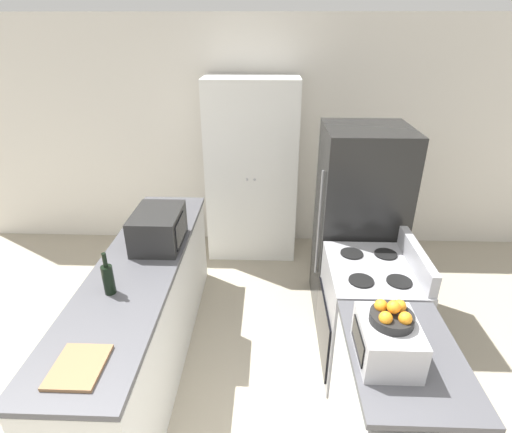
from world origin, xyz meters
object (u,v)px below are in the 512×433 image
Objects in this scene: stove at (367,316)px; toaster_oven at (387,341)px; wine_bottle at (108,279)px; microwave at (158,228)px; pantry_cabinet at (252,171)px; fruit_bowl at (392,315)px; refrigerator at (357,224)px.

stove is 2.94× the size of toaster_oven.
microwave is at bearing 76.12° from wine_bottle.
wine_bottle is at bearing 162.99° from toaster_oven.
wine_bottle reaches higher than microwave.
pantry_cabinet reaches higher than wine_bottle.
toaster_oven is at bearing -72.83° from pantry_cabinet.
microwave reaches higher than toaster_oven.
microwave is 1.87m from fruit_bowl.
stove is 2.20× the size of microwave.
toaster_oven is (-0.15, -0.86, 0.56)m from stove.
stove is at bearing 11.49° from wine_bottle.
stove is 1.91m from wine_bottle.
refrigerator is at bearing 84.01° from fruit_bowl.
pantry_cabinet is 1.43m from refrigerator.
stove is 1.04m from toaster_oven.
microwave is (-0.67, -1.49, 0.04)m from pantry_cabinet.
refrigerator is at bearing 83.80° from toaster_oven.
fruit_bowl is (0.82, -2.62, 0.17)m from pantry_cabinet.
pantry_cabinet reaches higher than stove.
refrigerator reaches higher than stove.
refrigerator is 7.89× the size of fruit_bowl.
refrigerator is (0.03, 0.76, 0.41)m from stove.
stove is 3.59× the size of wine_bottle.
fruit_bowl is at bearing -99.26° from stove.
fruit_bowl is at bearing -72.56° from pantry_cabinet.
refrigerator is (0.99, -1.02, -0.13)m from pantry_cabinet.
stove is at bearing -92.30° from refrigerator.
fruit_bowl reaches higher than wine_bottle.
pantry_cabinet is 1.88× the size of stove.
pantry_cabinet is at bearing 134.28° from refrigerator.
pantry_cabinet is 5.53× the size of toaster_oven.
refrigerator is 5.85× the size of wine_bottle.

